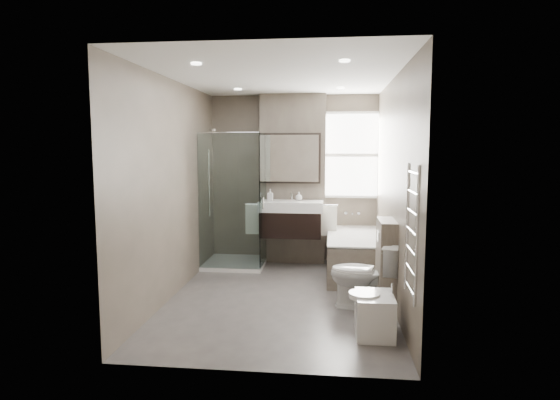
# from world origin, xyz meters

# --- Properties ---
(room) EXTENTS (2.70, 3.90, 2.70)m
(room) POSITION_xyz_m (0.00, 0.00, 1.30)
(room) COLOR #524D4B
(room) RESTS_ON ground
(vanity_pier) EXTENTS (1.00, 0.25, 2.60)m
(vanity_pier) POSITION_xyz_m (0.00, 1.77, 1.30)
(vanity_pier) COLOR #60574C
(vanity_pier) RESTS_ON ground
(vanity) EXTENTS (0.95, 0.47, 0.66)m
(vanity) POSITION_xyz_m (0.00, 1.43, 0.74)
(vanity) COLOR black
(vanity) RESTS_ON vanity_pier
(mirror_cabinet) EXTENTS (0.86, 0.08, 0.76)m
(mirror_cabinet) POSITION_xyz_m (0.00, 1.61, 1.63)
(mirror_cabinet) COLOR black
(mirror_cabinet) RESTS_ON vanity_pier
(towel_left) EXTENTS (0.24, 0.06, 0.44)m
(towel_left) POSITION_xyz_m (-0.56, 1.40, 0.72)
(towel_left) COLOR white
(towel_left) RESTS_ON vanity_pier
(towel_right) EXTENTS (0.24, 0.06, 0.44)m
(towel_right) POSITION_xyz_m (0.56, 1.40, 0.72)
(towel_right) COLOR white
(towel_right) RESTS_ON vanity_pier
(shower_enclosure) EXTENTS (0.90, 0.90, 2.00)m
(shower_enclosure) POSITION_xyz_m (-0.75, 1.35, 0.49)
(shower_enclosure) COLOR white
(shower_enclosure) RESTS_ON ground
(bathtub) EXTENTS (0.75, 1.60, 0.57)m
(bathtub) POSITION_xyz_m (0.92, 1.10, 0.32)
(bathtub) COLOR #60574C
(bathtub) RESTS_ON ground
(window) EXTENTS (0.98, 0.06, 1.33)m
(window) POSITION_xyz_m (0.90, 1.88, 1.68)
(window) COLOR white
(window) RESTS_ON room
(toilet) EXTENTS (0.84, 0.59, 0.78)m
(toilet) POSITION_xyz_m (0.97, -0.29, 0.39)
(toilet) COLOR white
(toilet) RESTS_ON ground
(cistern_box) EXTENTS (0.19, 0.55, 1.00)m
(cistern_box) POSITION_xyz_m (1.21, -0.25, 0.50)
(cistern_box) COLOR #60574C
(cistern_box) RESTS_ON ground
(bidet) EXTENTS (0.43, 0.50, 0.52)m
(bidet) POSITION_xyz_m (1.01, -1.04, 0.21)
(bidet) COLOR white
(bidet) RESTS_ON ground
(towel_radiator) EXTENTS (0.03, 0.49, 1.10)m
(towel_radiator) POSITION_xyz_m (1.25, -1.60, 1.12)
(towel_radiator) COLOR silver
(towel_radiator) RESTS_ON room
(soap_bottle_a) EXTENTS (0.08, 0.08, 0.18)m
(soap_bottle_a) POSITION_xyz_m (-0.31, 1.43, 1.09)
(soap_bottle_a) COLOR white
(soap_bottle_a) RESTS_ON vanity
(soap_bottle_b) EXTENTS (0.10, 0.10, 0.13)m
(soap_bottle_b) POSITION_xyz_m (0.11, 1.52, 1.06)
(soap_bottle_b) COLOR white
(soap_bottle_b) RESTS_ON vanity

